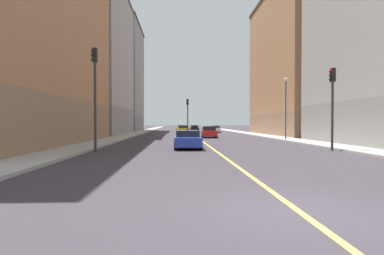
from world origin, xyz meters
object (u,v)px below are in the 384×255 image
object	(u,v)px
car_yellow	(183,129)
building_right_midblock	(90,62)
car_black	(194,128)
building_right_corner	(8,16)
traffic_light_right_near	(95,86)
car_red	(209,132)
building_right_distant	(116,78)
street_lamp_left_near	(286,102)
car_green	(181,128)
traffic_light_median_far	(188,111)
car_white	(215,129)
car_blue	(187,139)
building_left_mid	(302,64)
traffic_light_left_near	(332,97)

from	to	relation	value
car_yellow	building_right_midblock	bearing A→B (deg)	-158.65
car_black	building_right_corner	bearing A→B (deg)	-112.30
traffic_light_right_near	car_red	world-z (taller)	traffic_light_right_near
building_right_distant	street_lamp_left_near	distance (m)	45.68
car_green	car_yellow	size ratio (longest dim) A/B	1.00
street_lamp_left_near	traffic_light_median_far	bearing A→B (deg)	122.51
car_white	car_red	bearing A→B (deg)	-99.41
car_blue	car_black	distance (m)	45.76
building_right_distant	car_blue	bearing A→B (deg)	-72.95
building_right_distant	car_blue	size ratio (longest dim) A/B	5.47
traffic_light_median_far	car_blue	world-z (taller)	traffic_light_median_far
traffic_light_median_far	car_red	size ratio (longest dim) A/B	1.23
building_left_mid	traffic_light_median_far	bearing A→B (deg)	174.23
building_right_distant	car_green	size ratio (longest dim) A/B	5.52
building_right_corner	car_red	bearing A→B (deg)	36.54
car_blue	traffic_light_left_near	bearing A→B (deg)	-13.80
building_left_mid	traffic_light_right_near	world-z (taller)	building_left_mid
car_black	building_left_mid	bearing A→B (deg)	-57.22
traffic_light_right_near	car_white	xyz separation A→B (m)	(12.51, 38.01, -3.60)
building_right_corner	car_yellow	xyz separation A→B (m)	(14.60, 29.19, -9.76)
street_lamp_left_near	car_yellow	xyz separation A→B (m)	(-10.28, 23.27, -3.39)
traffic_light_median_far	car_yellow	bearing A→B (deg)	94.15
building_right_corner	car_yellow	size ratio (longest dim) A/B	5.82
traffic_light_median_far	street_lamp_left_near	xyz separation A→B (m)	(9.70, -15.22, 0.49)
building_right_corner	car_white	bearing A→B (deg)	57.30
car_blue	car_white	size ratio (longest dim) A/B	1.03
car_red	car_green	bearing A→B (deg)	96.60
building_right_midblock	car_black	size ratio (longest dim) A/B	4.95
building_right_midblock	car_white	bearing A→B (deg)	23.27
building_right_distant	car_black	world-z (taller)	building_right_distant
building_right_midblock	traffic_light_right_near	world-z (taller)	building_right_midblock
street_lamp_left_near	car_white	bearing A→B (deg)	98.69
building_left_mid	traffic_light_median_far	xyz separation A→B (m)	(-17.03, 1.72, -7.10)
building_right_midblock	traffic_light_median_far	size ratio (longest dim) A/B	4.18
street_lamp_left_near	building_right_corner	bearing A→B (deg)	-166.61
traffic_light_median_far	street_lamp_left_near	size ratio (longest dim) A/B	0.86
car_black	street_lamp_left_near	bearing A→B (deg)	-78.41
building_right_corner	traffic_light_right_near	bearing A→B (deg)	-33.86
car_blue	car_white	xyz separation A→B (m)	(6.51, 35.67, -0.01)
building_right_midblock	building_right_distant	size ratio (longest dim) A/B	0.97
traffic_light_left_near	street_lamp_left_near	bearing A→B (deg)	84.94
car_red	car_white	world-z (taller)	car_red
street_lamp_left_near	car_yellow	distance (m)	25.66
car_red	car_white	distance (m)	19.65
traffic_light_left_near	traffic_light_right_near	size ratio (longest dim) A/B	0.83
building_left_mid	building_right_midblock	world-z (taller)	building_right_midblock
car_red	car_black	bearing A→B (deg)	90.42
traffic_light_median_far	car_green	bearing A→B (deg)	92.11
traffic_light_median_far	car_blue	size ratio (longest dim) A/B	1.27
car_yellow	car_white	bearing A→B (deg)	27.56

